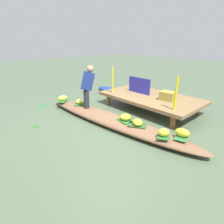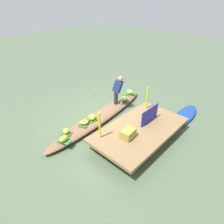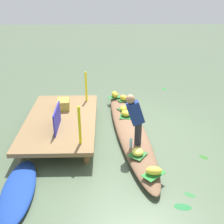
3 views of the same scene
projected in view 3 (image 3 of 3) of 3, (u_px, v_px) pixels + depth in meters
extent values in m
plane|color=#4C5D44|center=(130.00, 132.00, 7.46)|extent=(40.00, 40.00, 0.00)
cube|color=olive|center=(61.00, 121.00, 7.23)|extent=(3.20, 1.80, 0.10)
cylinder|color=brown|center=(86.00, 155.00, 6.19)|extent=(0.14, 0.14, 0.34)
cylinder|color=brown|center=(91.00, 107.00, 8.50)|extent=(0.14, 0.14, 0.34)
cylinder|color=#726B4E|center=(21.00, 156.00, 6.15)|extent=(0.14, 0.14, 0.34)
cylinder|color=brown|center=(44.00, 108.00, 8.46)|extent=(0.14, 0.14, 0.34)
ellipsoid|color=brown|center=(130.00, 128.00, 7.41)|extent=(5.27, 1.30, 0.24)
ellipsoid|color=navy|center=(18.00, 190.00, 5.28)|extent=(1.96, 0.76, 0.17)
cube|color=#2B6F38|center=(115.00, 97.00, 9.06)|extent=(0.36, 0.48, 0.01)
ellipsoid|color=gold|center=(115.00, 94.00, 9.02)|extent=(0.34, 0.26, 0.19)
cube|color=#317333|center=(138.00, 155.00, 6.08)|extent=(0.48, 0.47, 0.01)
ellipsoid|color=#EBE64F|center=(138.00, 152.00, 6.05)|extent=(0.28, 0.27, 0.14)
cube|color=#26692A|center=(126.00, 116.00, 7.80)|extent=(0.45, 0.38, 0.01)
ellipsoid|color=gold|center=(126.00, 113.00, 7.76)|extent=(0.37, 0.38, 0.17)
cube|color=#288331|center=(154.00, 174.00, 5.46)|extent=(0.48, 0.51, 0.01)
ellipsoid|color=yellow|center=(154.00, 171.00, 5.43)|extent=(0.21, 0.33, 0.17)
cube|color=#2A5026|center=(124.00, 110.00, 8.15)|extent=(0.52, 0.46, 0.01)
ellipsoid|color=yellow|center=(125.00, 108.00, 8.12)|extent=(0.38, 0.36, 0.14)
cube|color=#276628|center=(124.00, 100.00, 8.81)|extent=(0.36, 0.41, 0.01)
ellipsoid|color=yellow|center=(124.00, 98.00, 8.78)|extent=(0.30, 0.30, 0.18)
cylinder|color=#28282D|center=(138.00, 133.00, 6.38)|extent=(0.16, 0.16, 0.55)
cube|color=navy|center=(135.00, 113.00, 6.14)|extent=(0.22, 0.45, 0.58)
sphere|color=#9E7556|center=(130.00, 99.00, 5.98)|extent=(0.20, 0.20, 0.20)
cylinder|color=#ABD8E8|center=(131.00, 143.00, 6.31)|extent=(0.07, 0.07, 0.23)
cube|color=#292899|center=(57.00, 118.00, 6.64)|extent=(0.90, 0.03, 0.53)
cylinder|color=yellow|center=(80.00, 125.00, 5.95)|extent=(0.06, 0.06, 0.88)
cylinder|color=yellow|center=(86.00, 87.00, 8.12)|extent=(0.06, 0.06, 0.88)
cube|color=olive|center=(63.00, 104.00, 7.72)|extent=(0.47, 0.36, 0.27)
ellipsoid|color=#1B7827|center=(164.00, 89.00, 10.42)|extent=(0.25, 0.25, 0.01)
ellipsoid|color=#216C35|center=(183.00, 207.00, 5.00)|extent=(0.22, 0.34, 0.01)
ellipsoid|color=#276220|center=(204.00, 157.00, 6.41)|extent=(0.25, 0.25, 0.01)
ellipsoid|color=#2D6E35|center=(190.00, 195.00, 5.29)|extent=(0.22, 0.25, 0.01)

